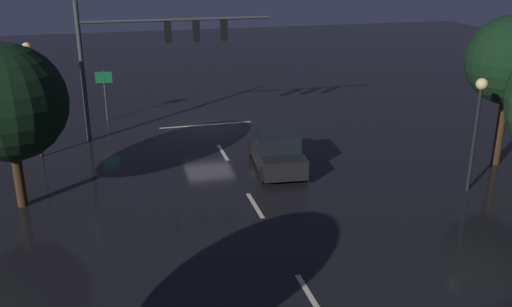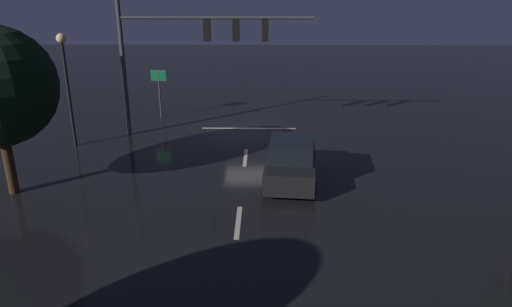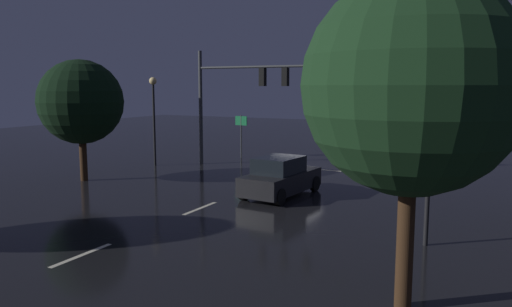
# 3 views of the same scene
# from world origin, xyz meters

# --- Properties ---
(ground_plane) EXTENTS (80.00, 80.00, 0.00)m
(ground_plane) POSITION_xyz_m (0.00, 0.00, 0.00)
(ground_plane) COLOR black
(traffic_signal_assembly) EXTENTS (9.30, 0.47, 6.75)m
(traffic_signal_assembly) POSITION_xyz_m (2.66, 0.61, 4.65)
(traffic_signal_assembly) COLOR #383A3D
(traffic_signal_assembly) RESTS_ON ground_plane
(lane_dash_far) EXTENTS (0.16, 2.20, 0.01)m
(lane_dash_far) POSITION_xyz_m (0.00, 4.00, 0.00)
(lane_dash_far) COLOR beige
(lane_dash_far) RESTS_ON ground_plane
(lane_dash_mid) EXTENTS (0.16, 2.20, 0.01)m
(lane_dash_mid) POSITION_xyz_m (0.00, 10.00, 0.00)
(lane_dash_mid) COLOR beige
(lane_dash_mid) RESTS_ON ground_plane
(stop_bar) EXTENTS (5.00, 0.16, 0.01)m
(stop_bar) POSITION_xyz_m (0.00, -0.57, 0.00)
(stop_bar) COLOR beige
(stop_bar) RESTS_ON ground_plane
(car_approaching) EXTENTS (2.25, 4.50, 1.70)m
(car_approaching) POSITION_xyz_m (-1.85, 6.55, 0.80)
(car_approaching) COLOR black
(car_approaching) RESTS_ON ground_plane
(street_lamp_right_kerb) EXTENTS (0.44, 0.44, 5.20)m
(street_lamp_right_kerb) POSITION_xyz_m (8.13, 2.44, 3.62)
(street_lamp_right_kerb) COLOR black
(street_lamp_right_kerb) RESTS_ON ground_plane
(route_sign) EXTENTS (0.90, 0.17, 2.78)m
(route_sign) POSITION_xyz_m (5.14, -2.77, 2.01)
(route_sign) COLOR #383A3D
(route_sign) RESTS_ON ground_plane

